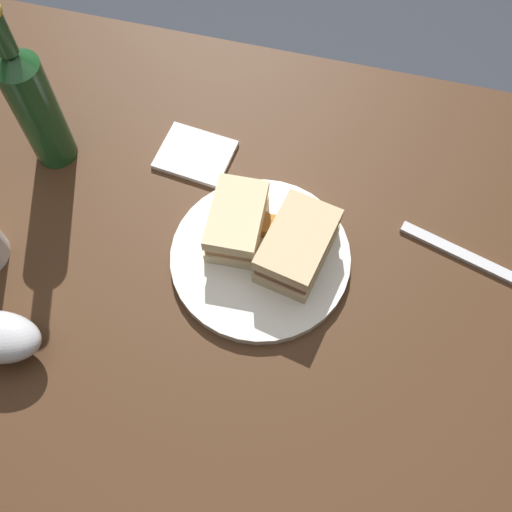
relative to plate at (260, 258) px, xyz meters
name	(u,v)px	position (x,y,z in m)	size (l,w,h in m)	color
ground_plane	(254,395)	(-0.01, -0.02, -0.74)	(6.00, 6.00, 0.00)	#333842
dining_table	(253,350)	(-0.01, -0.02, -0.37)	(1.18, 0.84, 0.73)	#422816
plate	(260,258)	(0.00, 0.00, 0.00)	(0.25, 0.25, 0.01)	silver
sandwich_half_left	(297,246)	(0.05, 0.01, 0.04)	(0.10, 0.14, 0.06)	#CCB284
sandwich_half_right	(237,222)	(-0.04, 0.03, 0.04)	(0.08, 0.12, 0.06)	beige
potato_wedge_front	(273,223)	(0.01, 0.05, 0.01)	(0.05, 0.02, 0.01)	#AD702D
potato_wedge_middle	(269,229)	(0.00, 0.04, 0.02)	(0.04, 0.02, 0.02)	#AD702D
potato_wedge_back	(295,212)	(0.03, 0.08, 0.02)	(0.05, 0.02, 0.02)	gold
potato_wedge_left_edge	(303,224)	(0.05, 0.06, 0.02)	(0.04, 0.02, 0.02)	gold
potato_wedge_right_edge	(310,223)	(0.06, 0.06, 0.02)	(0.05, 0.02, 0.02)	#AD702D
potato_wedge_stray	(271,225)	(0.00, 0.05, 0.02)	(0.05, 0.02, 0.02)	#AD702D
cider_bottle	(34,104)	(-0.35, 0.10, 0.11)	(0.06, 0.06, 0.28)	#19421E
napkin	(195,155)	(-0.14, 0.15, 0.00)	(0.11, 0.09, 0.01)	white
fork	(460,253)	(0.27, 0.08, 0.00)	(0.18, 0.02, 0.01)	silver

